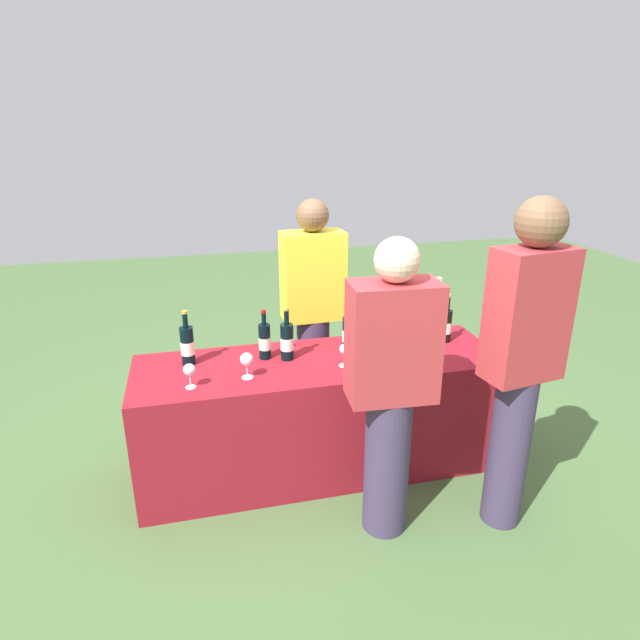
{
  "coord_description": "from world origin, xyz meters",
  "views": [
    {
      "loc": [
        -0.68,
        -2.78,
        2.03
      ],
      "look_at": [
        0.0,
        0.0,
        0.97
      ],
      "focal_mm": 30.02,
      "sensor_mm": 36.0,
      "label": 1
    }
  ],
  "objects": [
    {
      "name": "ground_plane",
      "position": [
        0.0,
        0.0,
        0.0
      ],
      "size": [
        12.0,
        12.0,
        0.0
      ],
      "primitive_type": "plane",
      "color": "#476638"
    },
    {
      "name": "tasting_table",
      "position": [
        0.0,
        0.0,
        0.36
      ],
      "size": [
        2.15,
        0.66,
        0.72
      ],
      "primitive_type": "cube",
      "color": "maroon",
      "rests_on": "ground_plane"
    },
    {
      "name": "wine_bottle_0",
      "position": [
        -0.75,
        0.12,
        0.84
      ],
      "size": [
        0.08,
        0.08,
        0.33
      ],
      "color": "black",
      "rests_on": "tasting_table"
    },
    {
      "name": "wine_bottle_1",
      "position": [
        -0.31,
        0.1,
        0.83
      ],
      "size": [
        0.07,
        0.07,
        0.3
      ],
      "color": "black",
      "rests_on": "tasting_table"
    },
    {
      "name": "wine_bottle_2",
      "position": [
        -0.18,
        0.06,
        0.83
      ],
      "size": [
        0.08,
        0.08,
        0.32
      ],
      "color": "black",
      "rests_on": "tasting_table"
    },
    {
      "name": "wine_bottle_3",
      "position": [
        0.2,
        0.1,
        0.83
      ],
      "size": [
        0.07,
        0.07,
        0.3
      ],
      "color": "black",
      "rests_on": "tasting_table"
    },
    {
      "name": "wine_bottle_4",
      "position": [
        0.49,
        0.12,
        0.83
      ],
      "size": [
        0.08,
        0.08,
        0.3
      ],
      "color": "black",
      "rests_on": "tasting_table"
    },
    {
      "name": "wine_bottle_5",
      "position": [
        0.63,
        0.16,
        0.84
      ],
      "size": [
        0.07,
        0.07,
        0.34
      ],
      "color": "black",
      "rests_on": "tasting_table"
    },
    {
      "name": "wine_bottle_6",
      "position": [
        0.84,
        0.09,
        0.83
      ],
      "size": [
        0.07,
        0.07,
        0.31
      ],
      "color": "black",
      "rests_on": "tasting_table"
    },
    {
      "name": "wine_glass_0",
      "position": [
        -0.74,
        -0.18,
        0.82
      ],
      "size": [
        0.06,
        0.06,
        0.14
      ],
      "color": "silver",
      "rests_on": "tasting_table"
    },
    {
      "name": "wine_glass_1",
      "position": [
        -0.44,
        -0.13,
        0.83
      ],
      "size": [
        0.07,
        0.07,
        0.15
      ],
      "color": "silver",
      "rests_on": "tasting_table"
    },
    {
      "name": "wine_glass_2",
      "position": [
        0.12,
        -0.11,
        0.82
      ],
      "size": [
        0.06,
        0.06,
        0.14
      ],
      "color": "silver",
      "rests_on": "tasting_table"
    },
    {
      "name": "wine_glass_3",
      "position": [
        0.58,
        -0.14,
        0.82
      ],
      "size": [
        0.07,
        0.07,
        0.14
      ],
      "color": "silver",
      "rests_on": "tasting_table"
    },
    {
      "name": "server_pouring",
      "position": [
        0.09,
        0.55,
        0.85
      ],
      "size": [
        0.42,
        0.24,
        1.58
      ],
      "rotation": [
        0.0,
        0.0,
        3.18
      ],
      "color": "#3F3351",
      "rests_on": "ground_plane"
    },
    {
      "name": "guest_0",
      "position": [
        0.2,
        -0.61,
        0.83
      ],
      "size": [
        0.44,
        0.26,
        1.56
      ],
      "rotation": [
        0.0,
        0.0,
        -0.07
      ],
      "color": "#3F3351",
      "rests_on": "ground_plane"
    },
    {
      "name": "guest_1",
      "position": [
        0.84,
        -0.71,
        0.96
      ],
      "size": [
        0.4,
        0.26,
        1.73
      ],
      "rotation": [
        0.0,
        0.0,
        0.15
      ],
      "color": "#3F3351",
      "rests_on": "ground_plane"
    },
    {
      "name": "menu_board",
      "position": [
        0.89,
        0.85,
        0.45
      ],
      "size": [
        0.62,
        0.15,
        0.9
      ],
      "primitive_type": "cube",
      "rotation": [
        0.0,
        0.0,
        0.19
      ],
      "color": "white",
      "rests_on": "ground_plane"
    }
  ]
}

